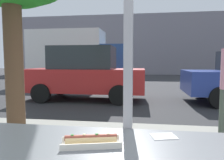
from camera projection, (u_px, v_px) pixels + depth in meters
ground_plane at (140, 93)px, 9.12m from camera, size 60.00×60.00×0.00m
sidewalk_strip at (135, 159)px, 2.81m from camera, size 16.00×2.80×0.14m
building_facade_far at (142, 45)px, 22.29m from camera, size 28.00×1.20×6.25m
hotdog_tray_near at (91, 141)px, 0.94m from camera, size 0.28×0.16×0.05m
napkin_wrapper at (164, 136)px, 1.06m from camera, size 0.14×0.12×0.00m
parked_car_red at (85, 74)px, 7.51m from camera, size 4.15×1.89×1.88m
box_truck at (78, 56)px, 13.10m from camera, size 6.22×2.44×3.24m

